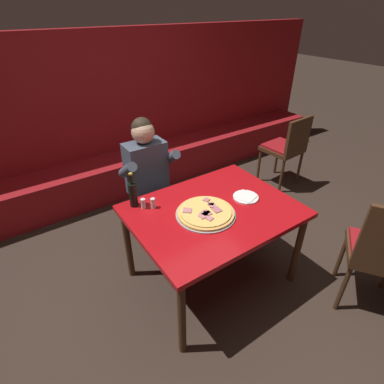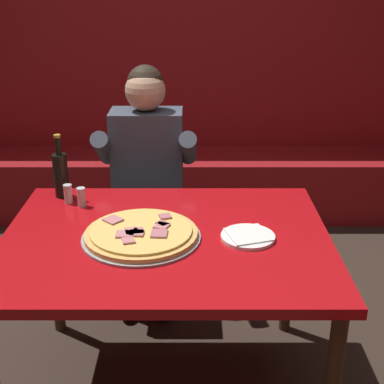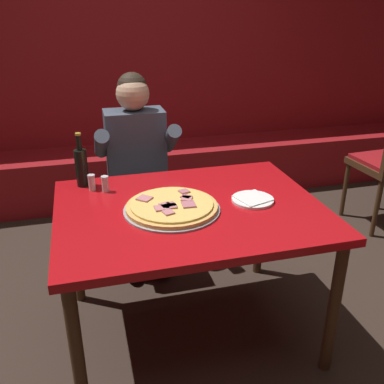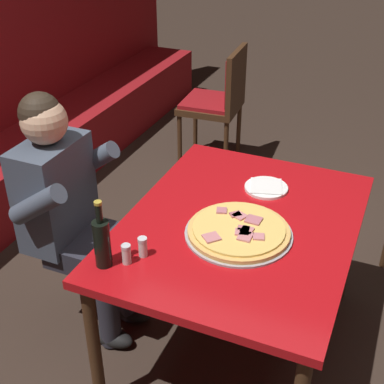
{
  "view_description": "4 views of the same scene",
  "coord_description": "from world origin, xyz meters",
  "px_view_note": "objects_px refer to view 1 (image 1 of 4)",
  "views": [
    {
      "loc": [
        -1.21,
        -1.48,
        2.13
      ],
      "look_at": [
        -0.02,
        0.27,
        0.79
      ],
      "focal_mm": 28.0,
      "sensor_mm": 36.0,
      "label": 1
    },
    {
      "loc": [
        0.1,
        -1.86,
        1.71
      ],
      "look_at": [
        0.11,
        0.19,
        0.86
      ],
      "focal_mm": 50.0,
      "sensor_mm": 36.0,
      "label": 2
    },
    {
      "loc": [
        -0.47,
        -1.81,
        1.66
      ],
      "look_at": [
        0.02,
        0.04,
        0.82
      ],
      "focal_mm": 40.0,
      "sensor_mm": 36.0,
      "label": 3
    },
    {
      "loc": [
        -1.87,
        -0.57,
        2.09
      ],
      "look_at": [
        0.13,
        0.29,
        0.77
      ],
      "focal_mm": 50.0,
      "sensor_mm": 36.0,
      "label": 4
    }
  ],
  "objects_px": {
    "pizza": "(206,213)",
    "shaker_oregano": "(143,204)",
    "dining_chair_near_left": "(288,145)",
    "main_dining_table": "(213,217)",
    "diner_seated_blue_shirt": "(151,178)",
    "dining_chair_side_aisle": "(384,251)",
    "shaker_red_pepper_flakes": "(153,204)",
    "beer_bottle": "(133,194)",
    "plate_white_paper": "(246,197)"
  },
  "relations": [
    {
      "from": "shaker_oregano",
      "to": "diner_seated_blue_shirt",
      "type": "relative_size",
      "value": 0.07
    },
    {
      "from": "shaker_red_pepper_flakes",
      "to": "dining_chair_side_aisle",
      "type": "xyz_separation_m",
      "value": [
        1.22,
        -1.22,
        -0.19
      ]
    },
    {
      "from": "pizza",
      "to": "plate_white_paper",
      "type": "xyz_separation_m",
      "value": [
        0.41,
        -0.0,
        -0.01
      ]
    },
    {
      "from": "plate_white_paper",
      "to": "beer_bottle",
      "type": "xyz_separation_m",
      "value": [
        -0.81,
        0.42,
        0.1
      ]
    },
    {
      "from": "shaker_oregano",
      "to": "dining_chair_side_aisle",
      "type": "xyz_separation_m",
      "value": [
        1.29,
        -1.26,
        -0.19
      ]
    },
    {
      "from": "plate_white_paper",
      "to": "shaker_oregano",
      "type": "distance_m",
      "value": 0.84
    },
    {
      "from": "main_dining_table",
      "to": "shaker_red_pepper_flakes",
      "type": "bearing_deg",
      "value": 143.32
    },
    {
      "from": "main_dining_table",
      "to": "dining_chair_near_left",
      "type": "bearing_deg",
      "value": 23.12
    },
    {
      "from": "pizza",
      "to": "shaker_oregano",
      "type": "xyz_separation_m",
      "value": [
        -0.35,
        0.34,
        0.02
      ]
    },
    {
      "from": "beer_bottle",
      "to": "shaker_oregano",
      "type": "xyz_separation_m",
      "value": [
        0.04,
        -0.08,
        -0.07
      ]
    },
    {
      "from": "shaker_oregano",
      "to": "diner_seated_blue_shirt",
      "type": "xyz_separation_m",
      "value": [
        0.31,
        0.47,
        -0.09
      ]
    },
    {
      "from": "main_dining_table",
      "to": "pizza",
      "type": "relative_size",
      "value": 2.78
    },
    {
      "from": "pizza",
      "to": "diner_seated_blue_shirt",
      "type": "distance_m",
      "value": 0.82
    },
    {
      "from": "diner_seated_blue_shirt",
      "to": "pizza",
      "type": "bearing_deg",
      "value": -86.83
    },
    {
      "from": "shaker_oregano",
      "to": "shaker_red_pepper_flakes",
      "type": "xyz_separation_m",
      "value": [
        0.07,
        -0.04,
        0.0
      ]
    },
    {
      "from": "shaker_red_pepper_flakes",
      "to": "diner_seated_blue_shirt",
      "type": "bearing_deg",
      "value": 64.75
    },
    {
      "from": "diner_seated_blue_shirt",
      "to": "dining_chair_side_aisle",
      "type": "xyz_separation_m",
      "value": [
        0.98,
        -1.74,
        -0.1
      ]
    },
    {
      "from": "main_dining_table",
      "to": "beer_bottle",
      "type": "height_order",
      "value": "beer_bottle"
    },
    {
      "from": "main_dining_table",
      "to": "dining_chair_near_left",
      "type": "xyz_separation_m",
      "value": [
        1.81,
        0.77,
        -0.11
      ]
    },
    {
      "from": "beer_bottle",
      "to": "shaker_oregano",
      "type": "distance_m",
      "value": 0.11
    },
    {
      "from": "shaker_oregano",
      "to": "plate_white_paper",
      "type": "bearing_deg",
      "value": -24.2
    },
    {
      "from": "pizza",
      "to": "dining_chair_side_aisle",
      "type": "bearing_deg",
      "value": -44.45
    },
    {
      "from": "main_dining_table",
      "to": "dining_chair_side_aisle",
      "type": "height_order",
      "value": "dining_chair_side_aisle"
    },
    {
      "from": "beer_bottle",
      "to": "dining_chair_side_aisle",
      "type": "height_order",
      "value": "beer_bottle"
    },
    {
      "from": "diner_seated_blue_shirt",
      "to": "dining_chair_near_left",
      "type": "xyz_separation_m",
      "value": [
        1.95,
        -0.02,
        -0.13
      ]
    },
    {
      "from": "pizza",
      "to": "dining_chair_near_left",
      "type": "distance_m",
      "value": 2.07
    },
    {
      "from": "shaker_oregano",
      "to": "main_dining_table",
      "type": "bearing_deg",
      "value": -35.67
    },
    {
      "from": "beer_bottle",
      "to": "plate_white_paper",
      "type": "bearing_deg",
      "value": -27.5
    },
    {
      "from": "dining_chair_side_aisle",
      "to": "beer_bottle",
      "type": "bearing_deg",
      "value": 134.88
    },
    {
      "from": "shaker_oregano",
      "to": "dining_chair_side_aisle",
      "type": "bearing_deg",
      "value": -44.37
    },
    {
      "from": "plate_white_paper",
      "to": "shaker_red_pepper_flakes",
      "type": "bearing_deg",
      "value": 156.31
    },
    {
      "from": "main_dining_table",
      "to": "shaker_oregano",
      "type": "distance_m",
      "value": 0.56
    },
    {
      "from": "main_dining_table",
      "to": "diner_seated_blue_shirt",
      "type": "bearing_deg",
      "value": 99.9
    },
    {
      "from": "plate_white_paper",
      "to": "shaker_oregano",
      "type": "height_order",
      "value": "shaker_oregano"
    },
    {
      "from": "main_dining_table",
      "to": "beer_bottle",
      "type": "xyz_separation_m",
      "value": [
        -0.49,
        0.4,
        0.19
      ]
    },
    {
      "from": "main_dining_table",
      "to": "diner_seated_blue_shirt",
      "type": "relative_size",
      "value": 1.0
    },
    {
      "from": "pizza",
      "to": "diner_seated_blue_shirt",
      "type": "bearing_deg",
      "value": 93.17
    },
    {
      "from": "pizza",
      "to": "plate_white_paper",
      "type": "height_order",
      "value": "pizza"
    },
    {
      "from": "plate_white_paper",
      "to": "diner_seated_blue_shirt",
      "type": "height_order",
      "value": "diner_seated_blue_shirt"
    },
    {
      "from": "plate_white_paper",
      "to": "diner_seated_blue_shirt",
      "type": "xyz_separation_m",
      "value": [
        -0.46,
        0.82,
        -0.06
      ]
    },
    {
      "from": "main_dining_table",
      "to": "dining_chair_near_left",
      "type": "height_order",
      "value": "dining_chair_near_left"
    },
    {
      "from": "plate_white_paper",
      "to": "dining_chair_near_left",
      "type": "distance_m",
      "value": 1.7
    },
    {
      "from": "main_dining_table",
      "to": "shaker_oregano",
      "type": "xyz_separation_m",
      "value": [
        -0.45,
        0.32,
        0.12
      ]
    },
    {
      "from": "pizza",
      "to": "beer_bottle",
      "type": "distance_m",
      "value": 0.59
    },
    {
      "from": "dining_chair_side_aisle",
      "to": "main_dining_table",
      "type": "bearing_deg",
      "value": 131.85
    },
    {
      "from": "shaker_red_pepper_flakes",
      "to": "dining_chair_near_left",
      "type": "bearing_deg",
      "value": 12.6
    },
    {
      "from": "shaker_oregano",
      "to": "dining_chair_near_left",
      "type": "relative_size",
      "value": 0.09
    },
    {
      "from": "pizza",
      "to": "dining_chair_near_left",
      "type": "height_order",
      "value": "dining_chair_near_left"
    },
    {
      "from": "shaker_oregano",
      "to": "beer_bottle",
      "type": "bearing_deg",
      "value": 119.44
    },
    {
      "from": "dining_chair_near_left",
      "to": "shaker_red_pepper_flakes",
      "type": "bearing_deg",
      "value": -167.4
    }
  ]
}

